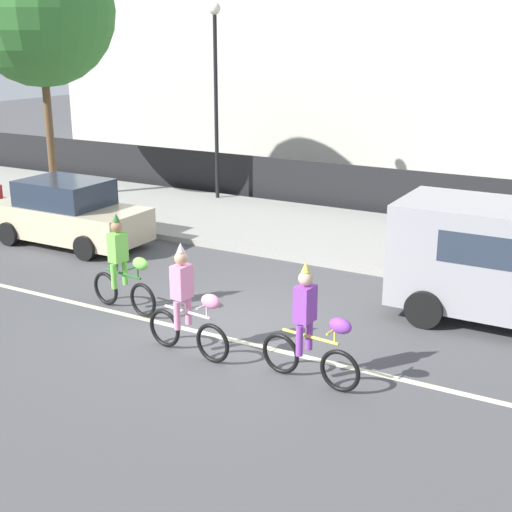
% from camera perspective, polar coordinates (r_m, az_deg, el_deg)
% --- Properties ---
extents(ground_plane, '(80.00, 80.00, 0.00)m').
position_cam_1_polar(ground_plane, '(13.08, -2.07, -5.64)').
color(ground_plane, '#4C4C4F').
extents(road_centre_line, '(36.00, 0.14, 0.01)m').
position_cam_1_polar(road_centre_line, '(12.69, -3.25, -6.38)').
color(road_centre_line, beige).
rests_on(road_centre_line, ground).
extents(sidewalk_curb, '(60.00, 5.00, 0.15)m').
position_cam_1_polar(sidewalk_curb, '(18.60, 8.42, 1.45)').
color(sidewalk_curb, '#9E9B93').
rests_on(sidewalk_curb, ground).
extents(fence_line, '(40.00, 0.08, 1.40)m').
position_cam_1_polar(fence_line, '(21.11, 11.37, 4.94)').
color(fence_line, black).
rests_on(fence_line, ground).
extents(building_backdrop, '(28.00, 8.00, 7.24)m').
position_cam_1_polar(building_backdrop, '(29.78, 11.59, 14.11)').
color(building_backdrop, beige).
rests_on(building_backdrop, ground).
extents(parade_cyclist_lime, '(1.71, 0.52, 1.92)m').
position_cam_1_polar(parade_cyclist_lime, '(13.74, -10.59, -1.05)').
color(parade_cyclist_lime, black).
rests_on(parade_cyclist_lime, ground).
extents(parade_cyclist_pink, '(1.72, 0.50, 1.92)m').
position_cam_1_polar(parade_cyclist_pink, '(11.71, -5.48, -4.09)').
color(parade_cyclist_pink, black).
rests_on(parade_cyclist_pink, ground).
extents(parade_cyclist_purple, '(1.72, 0.50, 1.92)m').
position_cam_1_polar(parade_cyclist_purple, '(10.77, 4.43, -6.03)').
color(parade_cyclist_purple, black).
rests_on(parade_cyclist_purple, ground).
extents(parked_car_beige, '(4.10, 1.92, 1.64)m').
position_cam_1_polar(parked_car_beige, '(18.57, -14.77, 3.28)').
color(parked_car_beige, beige).
rests_on(parked_car_beige, ground).
extents(street_lamp_post, '(0.36, 0.36, 5.86)m').
position_cam_1_polar(street_lamp_post, '(22.21, -3.25, 14.41)').
color(street_lamp_post, black).
rests_on(street_lamp_post, sidewalk_curb).
extents(street_tree_near_lamp, '(4.48, 4.48, 7.89)m').
position_cam_1_polar(street_tree_near_lamp, '(23.19, -16.95, 18.30)').
color(street_tree_near_lamp, brown).
rests_on(street_tree_near_lamp, sidewalk_curb).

